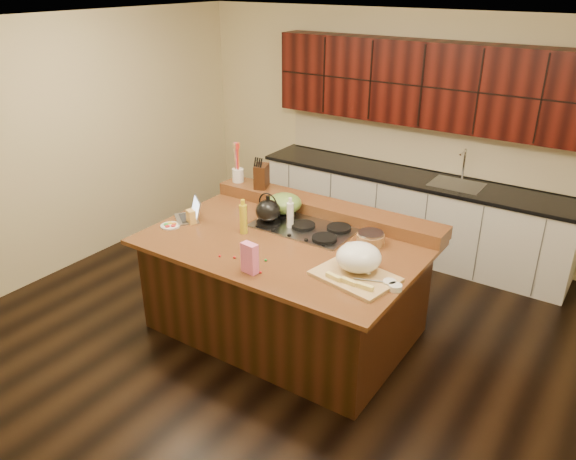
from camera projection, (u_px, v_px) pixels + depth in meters
The scene contains 31 objects.
room at pixel (285, 194), 4.73m from camera, with size 5.52×5.02×2.72m.
island at pixel (285, 285), 5.10m from camera, with size 2.40×1.60×0.92m.
back_ledge at pixel (325, 208), 5.41m from camera, with size 2.40×0.30×0.12m, color black.
cooktop at pixel (303, 227), 5.13m from camera, with size 0.92×0.52×0.05m.
back_counter at pixel (416, 171), 6.41m from camera, with size 3.70×0.66×2.40m.
kettle at pixel (268, 211), 5.13m from camera, with size 0.23×0.23×0.21m, color black.
green_bowl at pixel (284, 203), 5.33m from camera, with size 0.33×0.33×0.18m, color #577830.
laptop at pixel (191, 213), 5.32m from camera, with size 0.36×0.35×0.20m.
oil_bottle at pixel (243, 219), 4.99m from camera, with size 0.07×0.07×0.27m, color gold.
vinegar_bottle at pixel (290, 216), 5.08m from camera, with size 0.06×0.06×0.25m, color silver.
wooden_tray at pixel (358, 262), 4.32m from camera, with size 0.68×0.55×0.25m.
ramekin_a at pixel (395, 287), 4.13m from camera, with size 0.10×0.10×0.04m, color white.
ramekin_b at pixel (389, 283), 4.19m from camera, with size 0.10×0.10×0.04m, color white.
ramekin_c at pixel (351, 247), 4.74m from camera, with size 0.10×0.10×0.04m, color white.
strainer_bowl at pixel (371, 239), 4.82m from camera, with size 0.24×0.24×0.09m, color #996B3F.
kitchen_timer at pixel (368, 272), 4.32m from camera, with size 0.08×0.08×0.07m, color silver.
pink_bag at pixel (250, 258), 4.34m from camera, with size 0.13×0.07×0.25m, color pink.
candy_plate at pixel (170, 226), 5.17m from camera, with size 0.18×0.18×0.01m, color white.
package_box at pixel (191, 217), 5.22m from camera, with size 0.09×0.06×0.13m, color #E4AF50.
utensil_crock at pixel (238, 175), 5.90m from camera, with size 0.12×0.12×0.14m, color white.
knife_block at pixel (262, 176), 5.72m from camera, with size 0.12×0.20×0.24m, color black.
gumdrop_0 at pixel (261, 272), 4.37m from camera, with size 0.02×0.02×0.02m, color red.
gumdrop_1 at pixel (243, 255), 4.63m from camera, with size 0.02×0.02×0.02m, color #198C26.
gumdrop_2 at pixel (241, 255), 4.63m from camera, with size 0.02×0.02×0.02m, color red.
gumdrop_3 at pixel (254, 272), 4.38m from camera, with size 0.02×0.02×0.02m, color #198C26.
gumdrop_4 at pixel (253, 260), 4.55m from camera, with size 0.02×0.02×0.02m, color red.
gumdrop_5 at pixel (243, 260), 4.55m from camera, with size 0.02×0.02×0.02m, color #198C26.
gumdrop_6 at pixel (220, 256), 4.62m from camera, with size 0.02×0.02×0.02m, color red.
gumdrop_7 at pixel (245, 257), 4.60m from camera, with size 0.02×0.02×0.02m, color #198C26.
gumdrop_8 at pixel (235, 257), 4.60m from camera, with size 0.02×0.02×0.02m, color red.
gumdrop_9 at pixel (266, 260), 4.55m from camera, with size 0.02×0.02×0.02m, color #198C26.
Camera 1 is at (2.48, -3.65, 3.06)m, focal length 35.00 mm.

